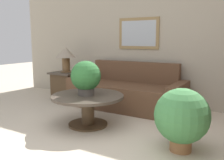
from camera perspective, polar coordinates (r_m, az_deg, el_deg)
wall_back at (r=5.04m, az=12.86°, el=8.92°), size 7.63×0.09×2.60m
couch_main at (r=4.86m, az=3.44°, el=-2.94°), size 2.20×0.93×0.87m
coffee_table at (r=3.84m, az=-5.57°, el=-5.34°), size 1.10×1.10×0.48m
side_table at (r=5.61m, az=-10.33°, el=-1.19°), size 0.59×0.59×0.60m
table_lamp at (r=5.53m, az=-10.53°, el=5.69°), size 0.43×0.43×0.55m
potted_plant_on_table at (r=3.77m, az=-6.00°, el=0.69°), size 0.46×0.46×0.52m
potted_plant_floor at (r=3.06m, az=15.66°, el=-8.13°), size 0.65×0.65×0.76m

